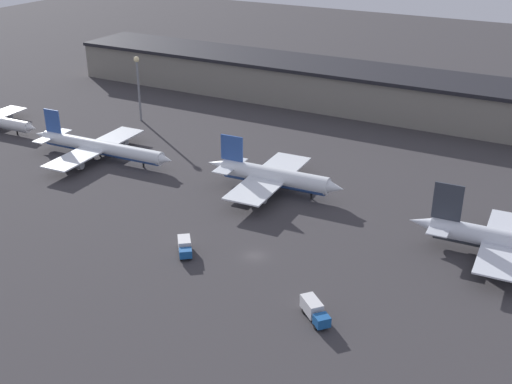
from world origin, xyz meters
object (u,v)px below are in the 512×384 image
(airplane_1, at_px, (100,148))
(airplane_2, at_px, (273,177))
(service_vehicle_0, at_px, (185,246))
(service_vehicle_1, at_px, (314,310))

(airplane_1, distance_m, airplane_2, 52.63)
(airplane_1, height_order, airplane_2, airplane_2)
(airplane_2, xyz_separation_m, service_vehicle_0, (-1.81, -36.03, -2.19))
(airplane_1, height_order, service_vehicle_1, airplane_1)
(service_vehicle_0, bearing_deg, airplane_1, -160.52)
(service_vehicle_0, height_order, service_vehicle_1, service_vehicle_1)
(airplane_1, height_order, service_vehicle_0, airplane_1)
(service_vehicle_1, bearing_deg, airplane_1, -164.62)
(service_vehicle_0, xyz_separation_m, service_vehicle_1, (32.65, -7.82, 0.13))
(airplane_2, height_order, service_vehicle_0, airplane_2)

